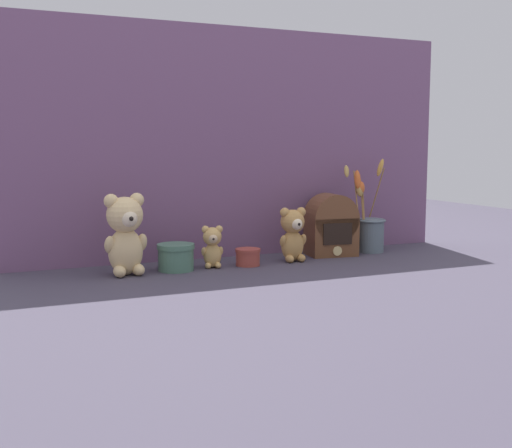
{
  "coord_description": "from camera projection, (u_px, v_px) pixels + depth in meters",
  "views": [
    {
      "loc": [
        -0.78,
        -1.76,
        0.36
      ],
      "look_at": [
        0.0,
        0.02,
        0.12
      ],
      "focal_mm": 45.0,
      "sensor_mm": 36.0,
      "label": 1
    }
  ],
  "objects": [
    {
      "name": "decorative_tin_short",
      "position": [
        248.0,
        257.0,
        1.93
      ],
      "size": [
        0.08,
        0.08,
        0.05
      ],
      "color": "#993D33",
      "rests_on": "ground"
    },
    {
      "name": "flower_vase",
      "position": [
        370.0,
        228.0,
        2.17
      ],
      "size": [
        0.17,
        0.1,
        0.32
      ],
      "color": "slate",
      "rests_on": "ground"
    },
    {
      "name": "decorative_tin_tall",
      "position": [
        176.0,
        257.0,
        1.85
      ],
      "size": [
        0.11,
        0.11,
        0.08
      ],
      "color": "#47705B",
      "rests_on": "ground"
    },
    {
      "name": "ground_plane",
      "position": [
        259.0,
        264.0,
        1.95
      ],
      "size": [
        4.0,
        4.0,
        0.0
      ],
      "primitive_type": "plane",
      "color": "#3D3847"
    },
    {
      "name": "teddy_bear_medium",
      "position": [
        293.0,
        233.0,
        1.99
      ],
      "size": [
        0.09,
        0.09,
        0.17
      ],
      "color": "tan",
      "rests_on": "ground"
    },
    {
      "name": "teddy_bear_small",
      "position": [
        212.0,
        246.0,
        1.89
      ],
      "size": [
        0.07,
        0.06,
        0.13
      ],
      "color": "tan",
      "rests_on": "ground"
    },
    {
      "name": "teddy_bear_large",
      "position": [
        125.0,
        233.0,
        1.78
      ],
      "size": [
        0.12,
        0.12,
        0.23
      ],
      "color": "#DBBC84",
      "rests_on": "ground"
    },
    {
      "name": "vintage_radio",
      "position": [
        331.0,
        226.0,
        2.1
      ],
      "size": [
        0.17,
        0.13,
        0.2
      ],
      "color": "brown",
      "rests_on": "ground"
    },
    {
      "name": "backdrop_wall",
      "position": [
        238.0,
        143.0,
        2.06
      ],
      "size": [
        1.5,
        0.02,
        0.73
      ],
      "color": "#704C70",
      "rests_on": "ground"
    }
  ]
}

